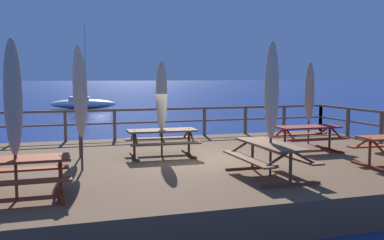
{
  "coord_description": "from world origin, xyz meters",
  "views": [
    {
      "loc": [
        -3.89,
        -11.57,
        2.99
      ],
      "look_at": [
        0.0,
        0.7,
        1.73
      ],
      "focal_mm": 42.01,
      "sensor_mm": 36.0,
      "label": 1
    }
  ],
  "objects_px": {
    "picnic_table_mid_right": "(162,137)",
    "picnic_table_front_right": "(308,133)",
    "patio_umbrella_tall_front": "(81,96)",
    "patio_umbrella_short_front": "(13,98)",
    "patio_umbrella_short_back": "(162,96)",
    "picnic_table_front_left": "(270,152)",
    "sailboat_distant": "(83,103)",
    "patio_umbrella_tall_mid_right": "(272,91)",
    "patio_umbrella_tall_back_right": "(79,86)",
    "picnic_table_back_right": "(16,169)",
    "patio_umbrella_short_mid": "(309,92)"
  },
  "relations": [
    {
      "from": "picnic_table_mid_right",
      "to": "picnic_table_front_right",
      "type": "relative_size",
      "value": 1.04
    },
    {
      "from": "patio_umbrella_tall_front",
      "to": "patio_umbrella_short_front",
      "type": "bearing_deg",
      "value": -119.38
    },
    {
      "from": "picnic_table_front_right",
      "to": "patio_umbrella_short_back",
      "type": "bearing_deg",
      "value": 173.42
    },
    {
      "from": "picnic_table_front_left",
      "to": "picnic_table_front_right",
      "type": "height_order",
      "value": "same"
    },
    {
      "from": "patio_umbrella_short_front",
      "to": "sailboat_distant",
      "type": "xyz_separation_m",
      "value": [
        3.5,
        33.69,
        -2.09
      ]
    },
    {
      "from": "patio_umbrella_tall_mid_right",
      "to": "picnic_table_mid_right",
      "type": "bearing_deg",
      "value": 118.45
    },
    {
      "from": "patio_umbrella_tall_front",
      "to": "sailboat_distant",
      "type": "xyz_separation_m",
      "value": [
        2.18,
        31.34,
        -2.02
      ]
    },
    {
      "from": "picnic_table_front_right",
      "to": "patio_umbrella_short_back",
      "type": "relative_size",
      "value": 0.71
    },
    {
      "from": "picnic_table_front_left",
      "to": "patio_umbrella_tall_mid_right",
      "type": "distance_m",
      "value": 1.37
    },
    {
      "from": "patio_umbrella_tall_front",
      "to": "sailboat_distant",
      "type": "relative_size",
      "value": 0.37
    },
    {
      "from": "patio_umbrella_tall_front",
      "to": "patio_umbrella_short_back",
      "type": "bearing_deg",
      "value": 28.75
    },
    {
      "from": "picnic_table_mid_right",
      "to": "patio_umbrella_short_front",
      "type": "distance_m",
      "value": 5.25
    },
    {
      "from": "picnic_table_mid_right",
      "to": "patio_umbrella_tall_back_right",
      "type": "relative_size",
      "value": 0.63
    },
    {
      "from": "picnic_table_back_right",
      "to": "patio_umbrella_short_mid",
      "type": "distance_m",
      "value": 9.98
    },
    {
      "from": "picnic_table_front_right",
      "to": "patio_umbrella_tall_front",
      "type": "bearing_deg",
      "value": -173.62
    },
    {
      "from": "picnic_table_back_right",
      "to": "patio_umbrella_short_front",
      "type": "xyz_separation_m",
      "value": [
        -0.0,
        -0.07,
        1.31
      ]
    },
    {
      "from": "picnic_table_front_right",
      "to": "patio_umbrella_tall_back_right",
      "type": "bearing_deg",
      "value": 170.99
    },
    {
      "from": "patio_umbrella_tall_mid_right",
      "to": "patio_umbrella_tall_back_right",
      "type": "distance_m",
      "value": 5.45
    },
    {
      "from": "patio_umbrella_short_back",
      "to": "patio_umbrella_short_mid",
      "type": "height_order",
      "value": "patio_umbrella_short_mid"
    },
    {
      "from": "patio_umbrella_tall_back_right",
      "to": "sailboat_distant",
      "type": "bearing_deg",
      "value": 85.92
    },
    {
      "from": "patio_umbrella_tall_front",
      "to": "picnic_table_front_right",
      "type": "bearing_deg",
      "value": 6.38
    },
    {
      "from": "picnic_table_front_right",
      "to": "patio_umbrella_short_back",
      "type": "distance_m",
      "value": 4.56
    },
    {
      "from": "patio_umbrella_tall_mid_right",
      "to": "patio_umbrella_tall_front",
      "type": "height_order",
      "value": "patio_umbrella_tall_mid_right"
    },
    {
      "from": "picnic_table_back_right",
      "to": "picnic_table_front_right",
      "type": "height_order",
      "value": "same"
    },
    {
      "from": "picnic_table_back_right",
      "to": "patio_umbrella_tall_mid_right",
      "type": "bearing_deg",
      "value": 3.43
    },
    {
      "from": "patio_umbrella_tall_mid_right",
      "to": "sailboat_distant",
      "type": "distance_m",
      "value": 33.43
    },
    {
      "from": "picnic_table_mid_right",
      "to": "patio_umbrella_tall_back_right",
      "type": "distance_m",
      "value": 2.7
    },
    {
      "from": "patio_umbrella_tall_back_right",
      "to": "picnic_table_front_right",
      "type": "bearing_deg",
      "value": -9.01
    },
    {
      "from": "picnic_table_front_left",
      "to": "patio_umbrella_tall_front",
      "type": "relative_size",
      "value": 0.77
    },
    {
      "from": "patio_umbrella_short_mid",
      "to": "sailboat_distant",
      "type": "bearing_deg",
      "value": 100.44
    },
    {
      "from": "picnic_table_front_left",
      "to": "patio_umbrella_short_back",
      "type": "relative_size",
      "value": 0.81
    },
    {
      "from": "sailboat_distant",
      "to": "picnic_table_front_right",
      "type": "bearing_deg",
      "value": -81.65
    },
    {
      "from": "patio_umbrella_tall_front",
      "to": "patio_umbrella_short_mid",
      "type": "xyz_separation_m",
      "value": [
        7.56,
        2.12,
        -0.07
      ]
    },
    {
      "from": "picnic_table_back_right",
      "to": "patio_umbrella_tall_back_right",
      "type": "distance_m",
      "value": 4.54
    },
    {
      "from": "patio_umbrella_short_back",
      "to": "patio_umbrella_tall_back_right",
      "type": "relative_size",
      "value": 0.86
    },
    {
      "from": "patio_umbrella_short_front",
      "to": "patio_umbrella_tall_front",
      "type": "distance_m",
      "value": 2.7
    },
    {
      "from": "patio_umbrella_short_front",
      "to": "patio_umbrella_tall_back_right",
      "type": "xyz_separation_m",
      "value": [
        1.39,
        4.14,
        0.12
      ]
    },
    {
      "from": "picnic_table_back_right",
      "to": "patio_umbrella_tall_front",
      "type": "height_order",
      "value": "patio_umbrella_tall_front"
    },
    {
      "from": "patio_umbrella_tall_mid_right",
      "to": "patio_umbrella_tall_back_right",
      "type": "xyz_separation_m",
      "value": [
        -3.95,
        3.76,
        0.06
      ]
    },
    {
      "from": "patio_umbrella_short_back",
      "to": "patio_umbrella_short_mid",
      "type": "xyz_separation_m",
      "value": [
        5.28,
        0.87,
        0.02
      ]
    },
    {
      "from": "picnic_table_front_right",
      "to": "patio_umbrella_short_front",
      "type": "distance_m",
      "value": 8.67
    },
    {
      "from": "picnic_table_front_right",
      "to": "patio_umbrella_short_back",
      "type": "xyz_separation_m",
      "value": [
        -4.39,
        0.51,
        1.15
      ]
    },
    {
      "from": "picnic_table_front_left",
      "to": "patio_umbrella_tall_mid_right",
      "type": "bearing_deg",
      "value": 48.76
    },
    {
      "from": "picnic_table_front_right",
      "to": "sailboat_distant",
      "type": "xyz_separation_m",
      "value": [
        -4.49,
        30.6,
        -0.78
      ]
    },
    {
      "from": "sailboat_distant",
      "to": "picnic_table_mid_right",
      "type": "bearing_deg",
      "value": -89.8
    },
    {
      "from": "picnic_table_front_left",
      "to": "patio_umbrella_tall_back_right",
      "type": "distance_m",
      "value": 5.63
    },
    {
      "from": "picnic_table_front_left",
      "to": "sailboat_distant",
      "type": "bearing_deg",
      "value": 93.1
    },
    {
      "from": "picnic_table_back_right",
      "to": "sailboat_distant",
      "type": "relative_size",
      "value": 0.25
    },
    {
      "from": "picnic_table_mid_right",
      "to": "picnic_table_front_right",
      "type": "distance_m",
      "value": 4.41
    },
    {
      "from": "patio_umbrella_tall_back_right",
      "to": "patio_umbrella_short_mid",
      "type": "height_order",
      "value": "patio_umbrella_tall_back_right"
    }
  ]
}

